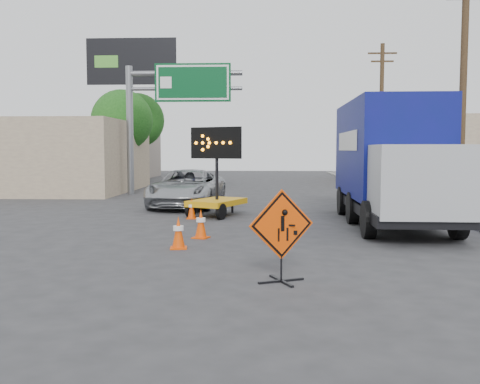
# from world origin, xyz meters

# --- Properties ---
(ground) EXTENTS (100.00, 100.00, 0.00)m
(ground) POSITION_xyz_m (0.00, 0.00, 0.00)
(ground) COLOR #2D2D30
(ground) RESTS_ON ground
(curb_right) EXTENTS (0.40, 60.00, 0.12)m
(curb_right) POSITION_xyz_m (7.20, 15.00, 0.06)
(curb_right) COLOR gray
(curb_right) RESTS_ON ground
(sidewalk_right) EXTENTS (4.00, 60.00, 0.15)m
(sidewalk_right) POSITION_xyz_m (9.50, 15.00, 0.07)
(sidewalk_right) COLOR gray
(sidewalk_right) RESTS_ON ground
(storefront_left_near) EXTENTS (14.00, 10.00, 4.00)m
(storefront_left_near) POSITION_xyz_m (-14.00, 20.00, 2.00)
(storefront_left_near) COLOR tan
(storefront_left_near) RESTS_ON ground
(storefront_left_far) EXTENTS (12.00, 10.00, 4.40)m
(storefront_left_far) POSITION_xyz_m (-15.00, 34.00, 2.20)
(storefront_left_far) COLOR gray
(storefront_left_far) RESTS_ON ground
(building_right_far) EXTENTS (10.00, 14.00, 4.60)m
(building_right_far) POSITION_xyz_m (13.00, 30.00, 2.30)
(building_right_far) COLOR tan
(building_right_far) RESTS_ON ground
(highway_gantry) EXTENTS (6.18, 0.38, 6.90)m
(highway_gantry) POSITION_xyz_m (-4.43, 17.96, 5.07)
(highway_gantry) COLOR slate
(highway_gantry) RESTS_ON ground
(billboard) EXTENTS (6.10, 0.54, 9.85)m
(billboard) POSITION_xyz_m (-8.35, 25.87, 7.35)
(billboard) COLOR slate
(billboard) RESTS_ON ground
(utility_pole_near) EXTENTS (1.80, 0.26, 9.00)m
(utility_pole_near) POSITION_xyz_m (8.00, 10.00, 4.68)
(utility_pole_near) COLOR #49331F
(utility_pole_near) RESTS_ON ground
(utility_pole_far) EXTENTS (1.80, 0.26, 9.00)m
(utility_pole_far) POSITION_xyz_m (8.00, 24.00, 4.68)
(utility_pole_far) COLOR #49331F
(utility_pole_far) RESTS_ON ground
(tree_left_near) EXTENTS (3.71, 3.71, 6.03)m
(tree_left_near) POSITION_xyz_m (-8.00, 22.00, 4.16)
(tree_left_near) COLOR #49331F
(tree_left_near) RESTS_ON ground
(tree_left_far) EXTENTS (4.10, 4.10, 6.66)m
(tree_left_far) POSITION_xyz_m (-9.00, 30.00, 4.60)
(tree_left_far) COLOR #49331F
(tree_left_far) RESTS_ON ground
(construction_sign) EXTENTS (1.18, 0.85, 1.69)m
(construction_sign) POSITION_xyz_m (1.02, -0.71, 0.89)
(construction_sign) COLOR black
(construction_sign) RESTS_ON ground
(arrow_board) EXTENTS (2.16, 2.61, 3.20)m
(arrow_board) POSITION_xyz_m (-1.02, 8.82, 0.71)
(arrow_board) COLOR orange
(arrow_board) RESTS_ON ground
(pickup_truck) EXTENTS (2.97, 5.77, 1.56)m
(pickup_truck) POSITION_xyz_m (-2.57, 12.06, 0.78)
(pickup_truck) COLOR #A3A6AA
(pickup_truck) RESTS_ON ground
(box_truck) EXTENTS (2.76, 8.39, 3.97)m
(box_truck) POSITION_xyz_m (4.74, 7.02, 1.80)
(box_truck) COLOR black
(box_truck) RESTS_ON ground
(cone_a) EXTENTS (0.45, 0.45, 0.79)m
(cone_a) POSITION_xyz_m (-1.38, 2.47, 0.39)
(cone_a) COLOR #E74404
(cone_a) RESTS_ON ground
(cone_b) EXTENTS (0.51, 0.51, 0.79)m
(cone_b) POSITION_xyz_m (-1.02, 4.02, 0.39)
(cone_b) COLOR #E74404
(cone_b) RESTS_ON ground
(cone_c) EXTENTS (0.40, 0.40, 0.72)m
(cone_c) POSITION_xyz_m (-1.83, 8.06, 0.36)
(cone_c) COLOR #E74404
(cone_c) RESTS_ON ground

